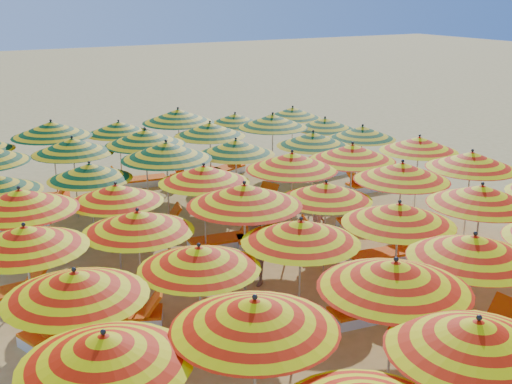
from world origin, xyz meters
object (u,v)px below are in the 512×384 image
(lounger_6, at_px, (65,327))
(lounger_10, at_px, (225,241))
(umbrella_9, at_px, (474,247))
(umbrella_33, at_px, (236,147))
(umbrella_7, at_px, (255,314))
(umbrella_44, at_px, (119,128))
(lounger_16, at_px, (371,185))
(umbrella_15, at_px, (399,214))
(umbrella_34, at_px, (313,139))
(lounger_15, at_px, (254,207))
(umbrella_39, at_px, (210,129))
(lounger_18, at_px, (332,170))
(umbrella_26, at_px, (204,174))
(umbrella_41, at_px, (325,124))
(umbrella_35, at_px, (362,132))
(beachgoer_a, at_px, (316,225))
(lounger_19, at_px, (42,199))
(umbrella_8, at_px, (395,275))
(umbrella_38, at_px, (145,137))
(umbrella_18, at_px, (25,237))
(lounger_14, at_px, (150,227))
(umbrella_25, at_px, (116,193))
(lounger_11, at_px, (274,240))
(lounger_17, at_px, (17,224))
(lounger_2, at_px, (481,336))
(umbrella_14, at_px, (301,231))
(umbrella_47, at_px, (293,113))
(umbrella_6, at_px, (105,350))
(umbrella_31, at_px, (90,171))
(lounger_22, at_px, (224,171))
(umbrella_21, at_px, (326,191))
(umbrella_27, at_px, (292,161))
(umbrella_19, at_px, (138,221))
(umbrella_37, at_px, (72,146))
(umbrella_12, at_px, (75,284))
(umbrella_13, at_px, (199,258))
(umbrella_43, at_px, (51,129))
(umbrella_2, at_px, (477,336))
(umbrella_32, at_px, (166,151))
(umbrella_45, at_px, (178,116))
(umbrella_24, at_px, (20,200))
(lounger_21, at_px, (195,175))
(lounger_7, at_px, (119,317))
(umbrella_28, at_px, (352,152))
(umbrella_40, at_px, (273,121))
(lounger_9, at_px, (5,296))
(umbrella_29, at_px, (419,144))
(umbrella_23, at_px, (472,160))
(umbrella_20, at_px, (244,195))

(lounger_6, bearing_deg, lounger_10, -173.04)
(umbrella_9, xyz_separation_m, umbrella_33, (-0.09, 8.28, -0.05))
(umbrella_7, height_order, umbrella_44, umbrella_7)
(umbrella_7, distance_m, lounger_16, 12.75)
(umbrella_15, xyz_separation_m, umbrella_34, (2.27, 6.26, -0.06))
(lounger_15, relative_size, lounger_16, 1.03)
(umbrella_39, relative_size, lounger_18, 1.53)
(umbrella_26, bearing_deg, umbrella_33, 47.04)
(umbrella_41, bearing_deg, umbrella_35, -87.78)
(umbrella_39, bearing_deg, beachgoer_a, -88.78)
(lounger_19, bearing_deg, umbrella_8, -65.68)
(umbrella_38, distance_m, lounger_16, 7.28)
(umbrella_18, distance_m, lounger_14, 5.85)
(umbrella_25, bearing_deg, umbrella_9, -56.24)
(umbrella_26, relative_size, lounger_11, 1.36)
(umbrella_18, xyz_separation_m, lounger_17, (0.69, 6.07, -1.85))
(lounger_2, bearing_deg, umbrella_14, 136.71)
(umbrella_47, bearing_deg, umbrella_6, -130.19)
(umbrella_31, xyz_separation_m, lounger_22, (5.59, 4.08, -1.74))
(umbrella_25, height_order, umbrella_34, umbrella_34)
(lounger_2, bearing_deg, umbrella_15, 100.46)
(umbrella_21, bearing_deg, umbrella_27, 81.07)
(umbrella_19, distance_m, lounger_2, 6.55)
(umbrella_37, height_order, umbrella_47, umbrella_37)
(umbrella_12, relative_size, beachgoer_a, 1.72)
(umbrella_47, distance_m, lounger_10, 8.28)
(lounger_14, relative_size, lounger_17, 1.02)
(umbrella_13, bearing_deg, lounger_2, -23.17)
(umbrella_13, height_order, umbrella_25, umbrella_13)
(umbrella_43, bearing_deg, umbrella_6, -99.47)
(umbrella_8, bearing_deg, umbrella_2, -97.37)
(umbrella_15, distance_m, umbrella_32, 6.62)
(umbrella_45, bearing_deg, umbrella_24, -133.24)
(lounger_21, bearing_deg, lounger_15, 80.10)
(umbrella_24, bearing_deg, lounger_7, -57.95)
(umbrella_19, distance_m, umbrella_38, 6.47)
(umbrella_2, height_order, umbrella_28, umbrella_28)
(umbrella_7, distance_m, umbrella_47, 15.20)
(umbrella_25, height_order, lounger_19, umbrella_25)
(umbrella_13, distance_m, lounger_15, 7.90)
(umbrella_34, relative_size, lounger_11, 1.33)
(umbrella_40, relative_size, lounger_9, 1.53)
(umbrella_29, bearing_deg, umbrella_34, 135.32)
(umbrella_29, distance_m, umbrella_37, 9.42)
(umbrella_23, relative_size, umbrella_45, 1.01)
(lounger_6, bearing_deg, umbrella_45, -145.66)
(umbrella_43, relative_size, lounger_11, 1.66)
(umbrella_20, distance_m, lounger_11, 3.38)
(umbrella_19, relative_size, lounger_15, 1.46)
(umbrella_15, xyz_separation_m, lounger_2, (0.54, -1.75, -1.87))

